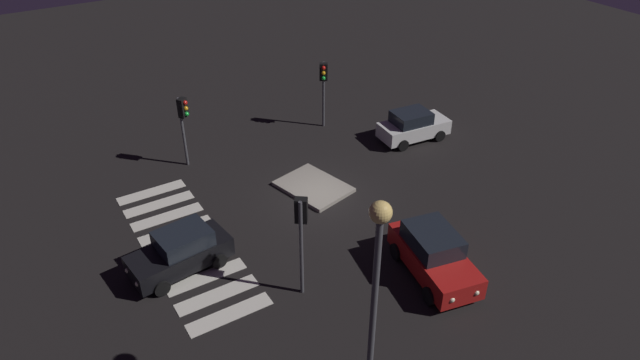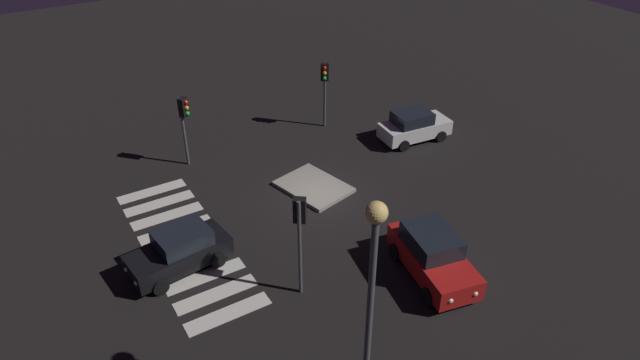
{
  "view_description": "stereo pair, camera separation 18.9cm",
  "coord_description": "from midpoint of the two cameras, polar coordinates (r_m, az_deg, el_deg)",
  "views": [
    {
      "loc": [
        18.56,
        -11.38,
        15.1
      ],
      "look_at": [
        0.0,
        0.0,
        1.0
      ],
      "focal_mm": 31.57,
      "sensor_mm": 36.0,
      "label": 1
    },
    {
      "loc": [
        18.66,
        -11.22,
        15.1
      ],
      "look_at": [
        0.0,
        0.0,
        1.0
      ],
      "focal_mm": 31.57,
      "sensor_mm": 36.0,
      "label": 2
    }
  ],
  "objects": [
    {
      "name": "car_black",
      "position": [
        22.75,
        -14.17,
        -7.06
      ],
      "size": [
        2.26,
        4.14,
        1.74
      ],
      "rotation": [
        0.0,
        0.0,
        -1.45
      ],
      "color": "black",
      "rests_on": "ground"
    },
    {
      "name": "traffic_light_east",
      "position": [
        19.73,
        -2.19,
        -4.37
      ],
      "size": [
        0.53,
        0.54,
        4.15
      ],
      "rotation": [
        0.0,
        0.0,
        2.48
      ],
      "color": "#47474C",
      "rests_on": "ground"
    },
    {
      "name": "car_red",
      "position": [
        22.24,
        11.21,
        -7.42
      ],
      "size": [
        4.58,
        2.67,
        1.9
      ],
      "rotation": [
        0.0,
        0.0,
        -0.19
      ],
      "color": "red",
      "rests_on": "ground"
    },
    {
      "name": "traffic_island",
      "position": [
        27.12,
        -0.87,
        -0.69
      ],
      "size": [
        3.79,
        3.19,
        0.18
      ],
      "color": "gray",
      "rests_on": "ground"
    },
    {
      "name": "street_lamp",
      "position": [
        14.41,
        5.27,
        -10.3
      ],
      "size": [
        0.56,
        0.56,
        7.73
      ],
      "color": "#47474C",
      "rests_on": "ground"
    },
    {
      "name": "ground_plane",
      "position": [
        26.49,
        -0.2,
        -1.82
      ],
      "size": [
        80.0,
        80.0,
        0.0
      ],
      "primitive_type": "plane",
      "color": "black"
    },
    {
      "name": "traffic_light_west",
      "position": [
        31.42,
        0.19,
        10.16
      ],
      "size": [
        0.53,
        0.54,
        3.88
      ],
      "rotation": [
        0.0,
        0.0,
        -0.58
      ],
      "color": "#47474C",
      "rests_on": "ground"
    },
    {
      "name": "crosswalk_near",
      "position": [
        24.41,
        -13.73,
        -6.39
      ],
      "size": [
        9.9,
        3.2,
        0.02
      ],
      "color": "silver",
      "rests_on": "ground"
    },
    {
      "name": "traffic_light_south",
      "position": [
        28.43,
        -13.89,
        6.37
      ],
      "size": [
        0.53,
        0.54,
        3.74
      ],
      "rotation": [
        0.0,
        0.0,
        0.6
      ],
      "color": "#47474C",
      "rests_on": "ground"
    },
    {
      "name": "car_white",
      "position": [
        31.38,
        9.24,
        5.45
      ],
      "size": [
        2.13,
        4.04,
        1.71
      ],
      "rotation": [
        0.0,
        0.0,
        1.48
      ],
      "color": "silver",
      "rests_on": "ground"
    }
  ]
}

